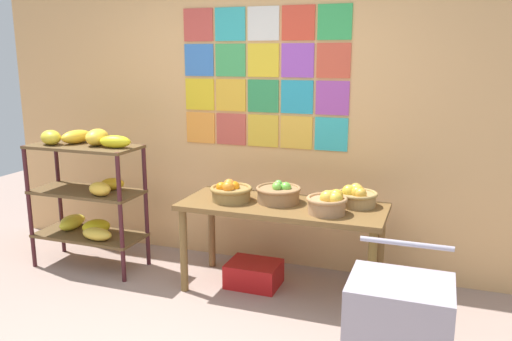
{
  "coord_description": "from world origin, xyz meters",
  "views": [
    {
      "loc": [
        1.51,
        -2.36,
        1.82
      ],
      "look_at": [
        0.22,
        1.2,
        0.98
      ],
      "focal_mm": 36.35,
      "sensor_mm": 36.0,
      "label": 1
    }
  ],
  "objects_px": {
    "banana_shelf_unit": "(88,187)",
    "shopping_cart": "(399,317)",
    "fruit_basket_left": "(279,193)",
    "fruit_basket_centre": "(230,191)",
    "fruit_basket_right": "(357,196)",
    "fruit_basket_back_left": "(329,202)",
    "display_table": "(282,215)",
    "produce_crate_under_table": "(254,274)"
  },
  "relations": [
    {
      "from": "banana_shelf_unit",
      "to": "shopping_cart",
      "type": "relative_size",
      "value": 1.49
    },
    {
      "from": "fruit_basket_left",
      "to": "fruit_basket_centre",
      "type": "bearing_deg",
      "value": -167.1
    },
    {
      "from": "fruit_basket_right",
      "to": "fruit_basket_centre",
      "type": "xyz_separation_m",
      "value": [
        -0.95,
        -0.19,
        -0.0
      ]
    },
    {
      "from": "fruit_basket_right",
      "to": "shopping_cart",
      "type": "xyz_separation_m",
      "value": [
        0.43,
        -1.21,
        -0.31
      ]
    },
    {
      "from": "fruit_basket_centre",
      "to": "fruit_basket_back_left",
      "type": "distance_m",
      "value": 0.8
    },
    {
      "from": "fruit_basket_right",
      "to": "fruit_basket_back_left",
      "type": "height_order",
      "value": "fruit_basket_back_left"
    },
    {
      "from": "display_table",
      "to": "fruit_basket_centre",
      "type": "relative_size",
      "value": 4.73
    },
    {
      "from": "shopping_cart",
      "to": "produce_crate_under_table",
      "type": "bearing_deg",
      "value": 146.8
    },
    {
      "from": "fruit_basket_right",
      "to": "produce_crate_under_table",
      "type": "xyz_separation_m",
      "value": [
        -0.78,
        -0.13,
        -0.69
      ]
    },
    {
      "from": "display_table",
      "to": "fruit_basket_left",
      "type": "bearing_deg",
      "value": 136.2
    },
    {
      "from": "fruit_basket_back_left",
      "to": "shopping_cart",
      "type": "distance_m",
      "value": 1.15
    },
    {
      "from": "banana_shelf_unit",
      "to": "display_table",
      "type": "distance_m",
      "value": 1.73
    },
    {
      "from": "fruit_basket_left",
      "to": "produce_crate_under_table",
      "type": "distance_m",
      "value": 0.71
    },
    {
      "from": "fruit_basket_left",
      "to": "shopping_cart",
      "type": "distance_m",
      "value": 1.52
    },
    {
      "from": "fruit_basket_left",
      "to": "fruit_basket_back_left",
      "type": "bearing_deg",
      "value": -20.93
    },
    {
      "from": "display_table",
      "to": "fruit_basket_centre",
      "type": "height_order",
      "value": "fruit_basket_centre"
    },
    {
      "from": "fruit_basket_left",
      "to": "fruit_basket_back_left",
      "type": "relative_size",
      "value": 1.18
    },
    {
      "from": "fruit_basket_left",
      "to": "fruit_basket_back_left",
      "type": "xyz_separation_m",
      "value": [
        0.43,
        -0.16,
        0.01
      ]
    },
    {
      "from": "fruit_basket_back_left",
      "to": "shopping_cart",
      "type": "relative_size",
      "value": 0.36
    },
    {
      "from": "fruit_basket_centre",
      "to": "produce_crate_under_table",
      "type": "relative_size",
      "value": 0.79
    },
    {
      "from": "banana_shelf_unit",
      "to": "shopping_cart",
      "type": "distance_m",
      "value": 2.87
    },
    {
      "from": "display_table",
      "to": "shopping_cart",
      "type": "relative_size",
      "value": 1.91
    },
    {
      "from": "fruit_basket_back_left",
      "to": "display_table",
      "type": "bearing_deg",
      "value": 162.63
    },
    {
      "from": "fruit_basket_right",
      "to": "shopping_cart",
      "type": "relative_size",
      "value": 0.37
    },
    {
      "from": "fruit_basket_right",
      "to": "fruit_basket_centre",
      "type": "bearing_deg",
      "value": -168.6
    },
    {
      "from": "fruit_basket_left",
      "to": "produce_crate_under_table",
      "type": "xyz_separation_m",
      "value": [
        -0.2,
        -0.03,
        -0.69
      ]
    },
    {
      "from": "display_table",
      "to": "fruit_basket_back_left",
      "type": "distance_m",
      "value": 0.43
    },
    {
      "from": "fruit_basket_left",
      "to": "fruit_basket_centre",
      "type": "height_order",
      "value": "fruit_basket_centre"
    },
    {
      "from": "display_table",
      "to": "fruit_basket_right",
      "type": "height_order",
      "value": "fruit_basket_right"
    },
    {
      "from": "fruit_basket_centre",
      "to": "produce_crate_under_table",
      "type": "bearing_deg",
      "value": 18.52
    },
    {
      "from": "fruit_basket_left",
      "to": "banana_shelf_unit",
      "type": "bearing_deg",
      "value": -175.61
    },
    {
      "from": "produce_crate_under_table",
      "to": "display_table",
      "type": "bearing_deg",
      "value": -4.22
    },
    {
      "from": "fruit_basket_centre",
      "to": "shopping_cart",
      "type": "height_order",
      "value": "fruit_basket_centre"
    },
    {
      "from": "banana_shelf_unit",
      "to": "fruit_basket_centre",
      "type": "xyz_separation_m",
      "value": [
        1.31,
        0.04,
        0.06
      ]
    },
    {
      "from": "fruit_basket_left",
      "to": "fruit_basket_right",
      "type": "xyz_separation_m",
      "value": [
        0.58,
        0.11,
        0.01
      ]
    },
    {
      "from": "fruit_basket_right",
      "to": "display_table",
      "type": "bearing_deg",
      "value": -164.24
    },
    {
      "from": "display_table",
      "to": "fruit_basket_right",
      "type": "xyz_separation_m",
      "value": [
        0.54,
        0.15,
        0.17
      ]
    },
    {
      "from": "display_table",
      "to": "shopping_cart",
      "type": "xyz_separation_m",
      "value": [
        0.96,
        -1.06,
        -0.14
      ]
    },
    {
      "from": "fruit_basket_right",
      "to": "produce_crate_under_table",
      "type": "distance_m",
      "value": 1.05
    },
    {
      "from": "fruit_basket_right",
      "to": "produce_crate_under_table",
      "type": "height_order",
      "value": "fruit_basket_right"
    },
    {
      "from": "banana_shelf_unit",
      "to": "produce_crate_under_table",
      "type": "bearing_deg",
      "value": 3.96
    },
    {
      "from": "display_table",
      "to": "fruit_basket_back_left",
      "type": "xyz_separation_m",
      "value": [
        0.38,
        -0.12,
        0.17
      ]
    }
  ]
}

